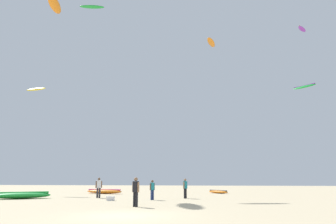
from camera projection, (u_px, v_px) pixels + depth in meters
The scene contains 15 objects.
ground_plane at pixel (123, 216), 14.19m from camera, with size 120.00×120.00×0.00m, color beige.
person_foreground at pixel (136, 189), 18.86m from camera, with size 0.50×0.40×1.75m.
person_midground at pixel (99, 186), 27.25m from camera, with size 0.51×0.39×1.74m.
person_left at pixel (152, 188), 24.71m from camera, with size 0.35×0.43×1.55m.
person_right at pixel (185, 187), 26.61m from camera, with size 0.38×0.50×1.67m.
kite_grounded_near at pixel (20, 195), 25.88m from camera, with size 4.83×3.72×0.63m.
kite_grounded_mid at pixel (218, 192), 35.27m from camera, with size 2.63×2.96×0.38m.
kite_grounded_far at pixel (104, 191), 34.38m from camera, with size 4.43×2.03×0.53m.
cooler_box at pixel (111, 198), 23.84m from camera, with size 0.56×0.36×0.32m, color white.
kite_aloft_1 at pixel (92, 7), 44.67m from camera, with size 3.64×1.62×0.49m.
kite_aloft_2 at pixel (211, 42), 53.90m from camera, with size 1.94×4.17×0.63m.
kite_aloft_3 at pixel (55, 5), 41.50m from camera, with size 2.02×4.65×1.10m.
kite_aloft_4 at pixel (36, 89), 39.55m from camera, with size 3.01×1.35×0.66m.
kite_aloft_5 at pixel (302, 29), 50.49m from camera, with size 2.14×2.61×0.34m.
kite_aloft_6 at pixel (304, 87), 40.74m from camera, with size 2.88×2.69×0.68m.
Camera 1 is at (3.81, -14.52, 1.70)m, focal length 33.09 mm.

